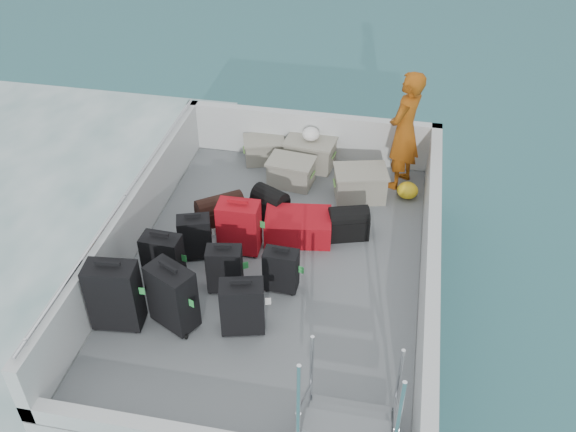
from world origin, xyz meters
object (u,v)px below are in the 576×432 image
suitcase_5 (239,228)px  suitcase_0 (115,296)px  suitcase_1 (163,260)px  suitcase_3 (173,297)px  suitcase_4 (225,270)px  crate_2 (310,154)px  passenger (405,131)px  suitcase_6 (242,307)px  crate_0 (264,151)px  crate_1 (291,173)px  crate_3 (360,185)px  suitcase_2 (195,238)px  suitcase_8 (298,226)px  suitcase_7 (281,271)px

suitcase_5 → suitcase_0: bearing=-124.7°
suitcase_1 → suitcase_3: (0.32, -0.58, 0.05)m
suitcase_4 → crate_2: 2.73m
passenger → suitcase_6: bearing=1.2°
passenger → crate_0: bearing=-69.9°
suitcase_6 → crate_0: bearing=84.8°
crate_1 → suitcase_0: bearing=-113.5°
suitcase_3 → crate_0: size_ratio=1.36×
suitcase_3 → suitcase_4: size_ratio=1.30×
crate_2 → suitcase_3: bearing=-104.9°
crate_1 → crate_3: 0.96m
crate_2 → passenger: passenger is taller
suitcase_3 → passenger: passenger is taller
suitcase_3 → suitcase_2: bearing=123.6°
suitcase_0 → suitcase_5: bearing=50.8°
suitcase_6 → crate_2: suitcase_6 is taller
passenger → suitcase_8: bearing=-12.5°
suitcase_2 → suitcase_3: 1.08m
suitcase_4 → suitcase_7: size_ratio=1.08×
suitcase_6 → crate_1: 2.72m
suitcase_7 → crate_0: (-0.77, 2.56, -0.10)m
suitcase_5 → crate_1: size_ratio=1.16×
suitcase_3 → suitcase_5: 1.33m
suitcase_0 → suitcase_7: size_ratio=1.50×
crate_1 → suitcase_7: bearing=-82.1°
passenger → suitcase_0: bearing=-13.9°
suitcase_6 → crate_3: size_ratio=0.96×
crate_2 → crate_3: crate_2 is taller
crate_2 → passenger: (1.26, -0.21, 0.62)m
suitcase_0 → suitcase_1: size_ratio=1.23×
suitcase_2 → crate_0: size_ratio=1.02×
suitcase_1 → crate_1: suitcase_1 is taller
suitcase_7 → crate_3: 2.03m
suitcase_6 → suitcase_8: 1.63m
suitcase_2 → suitcase_7: suitcase_2 is taller
suitcase_3 → suitcase_8: size_ratio=0.93×
suitcase_0 → suitcase_8: 2.38m
crate_2 → passenger: 1.42m
suitcase_3 → suitcase_5: suitcase_3 is taller
suitcase_5 → suitcase_8: 0.76m
suitcase_4 → crate_0: bearing=83.9°
suitcase_6 → passenger: size_ratio=0.38×
crate_0 → passenger: 2.05m
suitcase_2 → passenger: size_ratio=0.34×
suitcase_8 → crate_1: bearing=7.3°
suitcase_8 → crate_2: crate_2 is taller
suitcase_0 → suitcase_8: size_ratio=0.99×
suitcase_0 → crate_0: 3.49m
suitcase_7 → passenger: bearing=66.1°
suitcase_1 → crate_1: bearing=67.9°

